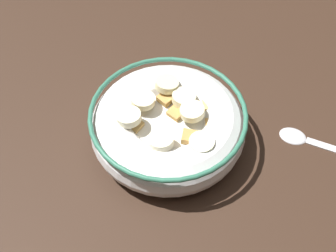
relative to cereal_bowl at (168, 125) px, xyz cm
name	(u,v)px	position (x,y,z in cm)	size (l,w,h in cm)	color
ground_plane	(168,144)	(-0.01, 0.01, -4.18)	(125.28, 125.28, 2.00)	#332116
cereal_bowl	(168,125)	(0.00, 0.00, 0.00)	(19.74, 19.74, 6.63)	white
spoon	(314,142)	(14.02, -13.12, -2.86)	(8.42, 15.08, 0.80)	silver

